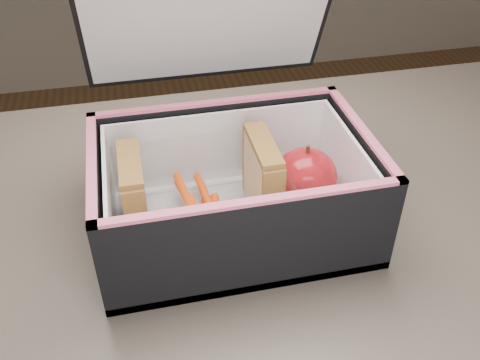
# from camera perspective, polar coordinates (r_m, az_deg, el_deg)

# --- Properties ---
(kitchen_table) EXTENTS (1.20, 0.80, 0.75)m
(kitchen_table) POSITION_cam_1_polar(r_m,az_deg,el_deg) (0.70, -0.09, -12.77)
(kitchen_table) COLOR brown
(kitchen_table) RESTS_ON ground
(lunch_bag) EXTENTS (0.31, 0.29, 0.30)m
(lunch_bag) POSITION_cam_1_polar(r_m,az_deg,el_deg) (0.62, -0.80, -0.16)
(lunch_bag) COLOR black
(lunch_bag) RESTS_ON kitchen_table
(plastic_tub) EXTENTS (0.19, 0.14, 0.08)m
(plastic_tub) POSITION_cam_1_polar(r_m,az_deg,el_deg) (0.62, -4.26, -1.71)
(plastic_tub) COLOR white
(plastic_tub) RESTS_ON lunch_bag
(sandwich_left) EXTENTS (0.02, 0.09, 0.10)m
(sandwich_left) POSITION_cam_1_polar(r_m,az_deg,el_deg) (0.61, -11.19, -1.71)
(sandwich_left) COLOR beige
(sandwich_left) RESTS_ON plastic_tub
(sandwich_right) EXTENTS (0.03, 0.09, 0.10)m
(sandwich_right) POSITION_cam_1_polar(r_m,az_deg,el_deg) (0.62, 2.41, 0.21)
(sandwich_right) COLOR beige
(sandwich_right) RESTS_ON plastic_tub
(carrot_sticks) EXTENTS (0.05, 0.14, 0.03)m
(carrot_sticks) POSITION_cam_1_polar(r_m,az_deg,el_deg) (0.63, -4.31, -3.50)
(carrot_sticks) COLOR #E74D1D
(carrot_sticks) RESTS_ON plastic_tub
(paper_napkin) EXTENTS (0.08, 0.08, 0.01)m
(paper_napkin) POSITION_cam_1_polar(r_m,az_deg,el_deg) (0.67, 6.80, -2.31)
(paper_napkin) COLOR white
(paper_napkin) RESTS_ON lunch_bag
(red_apple) EXTENTS (0.10, 0.10, 0.08)m
(red_apple) POSITION_cam_1_polar(r_m,az_deg,el_deg) (0.65, 7.00, 0.36)
(red_apple) COLOR maroon
(red_apple) RESTS_ON paper_napkin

